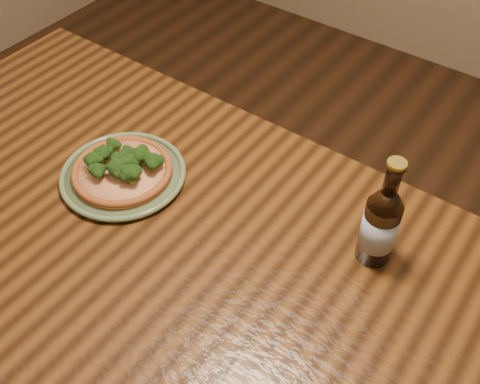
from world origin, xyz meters
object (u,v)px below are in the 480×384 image
Objects in this scene: pizza at (122,169)px; beer_bottle at (380,224)px; table at (158,257)px; plate at (123,175)px.

pizza is 0.89× the size of beer_bottle.
table is 0.50m from beer_bottle.
table is at bearing -26.18° from pizza.
plate is at bearing -149.32° from beer_bottle.
table is at bearing -135.00° from beer_bottle.
plate is 0.60m from beer_bottle.
pizza reaches higher than table.
pizza reaches higher than plate.
plate is 1.12× the size of beer_bottle.
table is at bearing -25.87° from plate.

